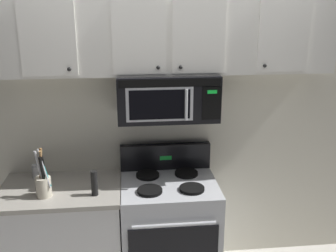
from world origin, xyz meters
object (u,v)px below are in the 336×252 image
Objects in this scene: pepper_mill at (94,183)px; utensil_crock_cream at (43,182)px; stove_range at (169,230)px; over_range_microwave at (167,96)px; salt_shaker at (35,171)px.

utensil_crock_cream is at bearing 176.96° from pepper_mill.
over_range_microwave is at bearing 90.14° from stove_range.
over_range_microwave is 2.03× the size of utensil_crock_cream.
utensil_crock_cream reaches higher than pepper_mill.
stove_range is 1.09m from utensil_crock_cream.
utensil_crock_cream is at bearing -172.35° from stove_range.
salt_shaker is at bearing 111.35° from utensil_crock_cream.
over_range_microwave is 1.23m from salt_shaker.
over_range_microwave is 6.73× the size of salt_shaker.
stove_range is 2.99× the size of utensil_crock_cream.
stove_range reaches higher than salt_shaker.
pepper_mill is at bearing -155.21° from over_range_microwave.
salt_shaker is 0.59× the size of pepper_mill.
salt_shaker is (-1.06, 0.09, -0.62)m from over_range_microwave.
utensil_crock_cream is (-0.93, -0.24, -0.56)m from over_range_microwave.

